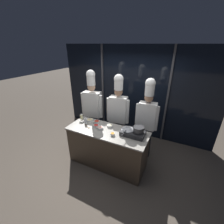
# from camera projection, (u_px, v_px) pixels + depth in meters

# --- Properties ---
(ground_plane) EXTENTS (24.00, 24.00, 0.00)m
(ground_plane) POSITION_uv_depth(u_px,v_px,m) (108.00, 162.00, 3.74)
(ground_plane) COLOR brown
(window_wall_back) EXTENTS (4.76, 0.09, 2.70)m
(window_wall_back) POSITION_uv_depth(u_px,v_px,m) (133.00, 93.00, 4.52)
(window_wall_back) COLOR black
(window_wall_back) RESTS_ON ground_plane
(demo_counter) EXTENTS (1.85, 0.71, 0.93)m
(demo_counter) POSITION_uv_depth(u_px,v_px,m) (107.00, 147.00, 3.54)
(demo_counter) COLOR #4C3D2D
(demo_counter) RESTS_ON ground_plane
(portable_stove) EXTENTS (0.50, 0.34, 0.11)m
(portable_stove) POSITION_uv_depth(u_px,v_px,m) (133.00, 133.00, 3.17)
(portable_stove) COLOR #28282B
(portable_stove) RESTS_ON demo_counter
(frying_pan) EXTENTS (0.28, 0.49, 0.05)m
(frying_pan) POSITION_uv_depth(u_px,v_px,m) (128.00, 128.00, 3.18)
(frying_pan) COLOR #ADAFB5
(frying_pan) RESTS_ON portable_stove
(stock_pot) EXTENTS (0.25, 0.23, 0.12)m
(stock_pot) POSITION_uv_depth(u_px,v_px,m) (139.00, 129.00, 3.07)
(stock_pot) COLOR #333335
(stock_pot) RESTS_ON portable_stove
(squeeze_bottle_clear) EXTENTS (0.06, 0.06, 0.19)m
(squeeze_bottle_clear) POSITION_uv_depth(u_px,v_px,m) (86.00, 121.00, 3.58)
(squeeze_bottle_clear) COLOR white
(squeeze_bottle_clear) RESTS_ON demo_counter
(squeeze_bottle_oil) EXTENTS (0.06, 0.06, 0.19)m
(squeeze_bottle_oil) POSITION_uv_depth(u_px,v_px,m) (82.00, 117.00, 3.77)
(squeeze_bottle_oil) COLOR beige
(squeeze_bottle_oil) RESTS_ON demo_counter
(prep_bowl_ginger) EXTENTS (0.17, 0.17, 0.04)m
(prep_bowl_ginger) POSITION_uv_depth(u_px,v_px,m) (90.00, 120.00, 3.76)
(prep_bowl_ginger) COLOR white
(prep_bowl_ginger) RESTS_ON demo_counter
(prep_bowl_noodles) EXTENTS (0.14, 0.14, 0.05)m
(prep_bowl_noodles) POSITION_uv_depth(u_px,v_px,m) (110.00, 126.00, 3.48)
(prep_bowl_noodles) COLOR white
(prep_bowl_noodles) RESTS_ON demo_counter
(prep_bowl_carrots) EXTENTS (0.10, 0.10, 0.06)m
(prep_bowl_carrots) POSITION_uv_depth(u_px,v_px,m) (113.00, 134.00, 3.15)
(prep_bowl_carrots) COLOR white
(prep_bowl_carrots) RESTS_ON demo_counter
(prep_bowl_bell_pepper) EXTENTS (0.13, 0.13, 0.04)m
(prep_bowl_bell_pepper) POSITION_uv_depth(u_px,v_px,m) (96.00, 126.00, 3.50)
(prep_bowl_bell_pepper) COLOR white
(prep_bowl_bell_pepper) RESTS_ON demo_counter
(prep_bowl_shrimp) EXTENTS (0.14, 0.14, 0.05)m
(prep_bowl_shrimp) POSITION_uv_depth(u_px,v_px,m) (100.00, 128.00, 3.40)
(prep_bowl_shrimp) COLOR white
(prep_bowl_shrimp) RESTS_ON demo_counter
(prep_bowl_chili_flakes) EXTENTS (0.15, 0.15, 0.05)m
(prep_bowl_chili_flakes) POSITION_uv_depth(u_px,v_px,m) (97.00, 122.00, 3.66)
(prep_bowl_chili_flakes) COLOR white
(prep_bowl_chili_flakes) RESTS_ON demo_counter
(prep_bowl_onion) EXTENTS (0.12, 0.12, 0.04)m
(prep_bowl_onion) POSITION_uv_depth(u_px,v_px,m) (82.00, 121.00, 3.69)
(prep_bowl_onion) COLOR white
(prep_bowl_onion) RESTS_ON demo_counter
(serving_spoon_slotted) EXTENTS (0.19, 0.13, 0.02)m
(serving_spoon_slotted) POSITION_uv_depth(u_px,v_px,m) (88.00, 127.00, 3.47)
(serving_spoon_slotted) COLOR olive
(serving_spoon_slotted) RESTS_ON demo_counter
(chef_head) EXTENTS (0.62, 0.29, 2.11)m
(chef_head) POSITION_uv_depth(u_px,v_px,m) (92.00, 104.00, 4.07)
(chef_head) COLOR #2D3856
(chef_head) RESTS_ON ground_plane
(chef_sous) EXTENTS (0.58, 0.29, 2.06)m
(chef_sous) POSITION_uv_depth(u_px,v_px,m) (118.00, 109.00, 3.79)
(chef_sous) COLOR #4C4C51
(chef_sous) RESTS_ON ground_plane
(chef_line) EXTENTS (0.54, 0.24, 2.04)m
(chef_line) POSITION_uv_depth(u_px,v_px,m) (147.00, 114.00, 3.51)
(chef_line) COLOR #232326
(chef_line) RESTS_ON ground_plane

